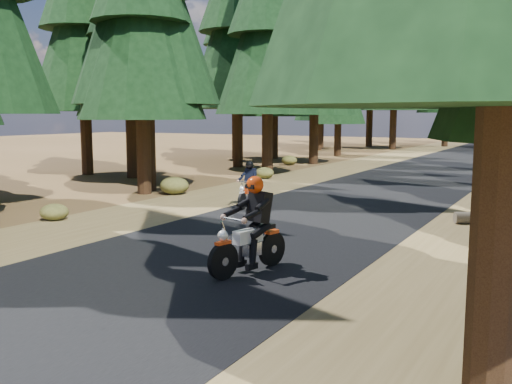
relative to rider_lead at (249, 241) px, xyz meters
The scene contains 8 objects.
ground 1.70m from the rider_lead, 141.53° to the left, with size 120.00×120.00×0.00m, color #4B361A.
road 6.15m from the rider_lead, 101.76° to the left, with size 6.00×100.00×0.01m, color black.
shoulder_l 8.39m from the rider_lead, 134.30° to the left, with size 3.20×100.00×0.01m, color brown.
shoulder_r 6.89m from the rider_lead, 60.77° to the left, with size 3.20×100.00×0.01m, color brown.
pine_forest 23.25m from the rider_lead, 93.29° to the left, with size 34.59×55.08×16.32m.
understory_shrubs 8.50m from the rider_lead, 93.60° to the left, with size 15.89×31.24×0.62m.
rider_lead is the anchor object (origin of this frame).
rider_follow 7.25m from the rider_lead, 120.21° to the left, with size 0.74×1.65×1.42m.
Camera 1 is at (6.28, -9.67, 2.85)m, focal length 40.00 mm.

